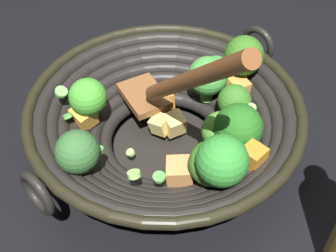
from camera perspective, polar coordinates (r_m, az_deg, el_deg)
ground_plane at (r=0.63m, az=-0.35°, el=-2.77°), size 4.00×4.00×0.00m
wok at (r=0.59m, az=0.09°, el=0.72°), size 0.38×0.34×0.25m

